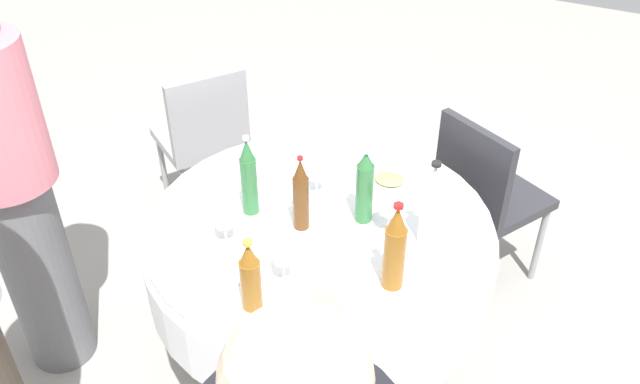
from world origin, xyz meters
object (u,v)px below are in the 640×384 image
bottle_green_outer (365,188)px  wine_glass_rear (317,170)px  chair_far (484,191)px  bottle_green_near (249,178)px  bottle_amber_front (250,277)px  wine_glass_south (390,205)px  plate_right (271,178)px  plate_mid (389,182)px  bottle_brown_rear (301,195)px  wine_glass_near (224,217)px  plate_west (326,309)px  dining_table (320,252)px  chair_south (204,133)px  bottle_clear_south (431,206)px  wine_glass_far (283,254)px  bottle_amber_left (395,249)px  person_left (12,189)px

bottle_green_outer → wine_glass_rear: 0.24m
wine_glass_rear → chair_far: 0.86m
bottle_green_near → chair_far: (0.65, 0.85, -0.37)m
bottle_amber_front → wine_glass_south: size_ratio=1.72×
plate_right → plate_mid: 0.46m
bottle_brown_rear → wine_glass_near: bottle_brown_rear is taller
plate_west → chair_far: bearing=81.7°
dining_table → chair_south: chair_south is taller
bottle_clear_south → plate_west: size_ratio=1.48×
bottle_green_outer → wine_glass_far: size_ratio=1.92×
bottle_amber_left → chair_far: 1.03m
bottle_brown_rear → person_left: bearing=-155.2°
plate_right → chair_far: (0.70, 0.64, -0.23)m
bottle_clear_south → bottle_amber_front: bearing=-123.2°
chair_south → bottle_amber_front: bearing=-105.6°
bottle_green_near → plate_west: bearing=-33.1°
wine_glass_far → bottle_green_near: bearing=139.4°
bottle_amber_left → wine_glass_far: bottle_amber_left is taller
bottle_amber_front → wine_glass_far: bearing=79.8°
dining_table → chair_far: size_ratio=1.47×
bottle_amber_left → wine_glass_south: bottle_amber_left is taller
bottle_amber_front → wine_glass_rear: bottle_amber_front is taller
person_left → chair_south: size_ratio=1.87×
bottle_clear_south → wine_glass_rear: size_ratio=2.30×
bottle_green_near → wine_glass_south: (0.49, 0.14, -0.04)m
bottle_clear_south → chair_south: size_ratio=0.37×
dining_table → bottle_green_outer: bearing=32.2°
bottle_amber_front → person_left: (-1.00, -0.02, -0.01)m
wine_glass_south → plate_right: 0.55m
wine_glass_far → plate_west: wine_glass_far is taller
dining_table → chair_far: 0.88m
bottle_brown_rear → wine_glass_near: (-0.19, -0.20, -0.03)m
bottle_clear_south → wine_glass_far: (-0.33, -0.40, -0.04)m
dining_table → bottle_clear_south: bottle_clear_south is taller
chair_far → wine_glass_far: bearing=-80.6°
bottle_amber_front → person_left: 1.00m
wine_glass_far → plate_west: bearing=-17.5°
wine_glass_rear → person_left: bearing=-143.8°
bottle_brown_rear → wine_glass_rear: (-0.06, 0.21, -0.04)m
bottle_amber_left → plate_mid: bottle_amber_left is taller
plate_west → person_left: bearing=-174.8°
bottle_amber_left → plate_mid: bearing=114.7°
wine_glass_near → wine_glass_south: 0.57m
bottle_amber_front → plate_mid: bottle_amber_front is taller
bottle_amber_front → plate_right: 0.69m
bottle_clear_south → bottle_green_near: bearing=-166.6°
chair_far → bottle_clear_south: bearing=-64.6°
bottle_green_outer → plate_west: (0.10, -0.47, -0.13)m
chair_south → plate_west: bearing=-97.8°
bottle_amber_left → bottle_green_outer: (-0.23, 0.26, -0.01)m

